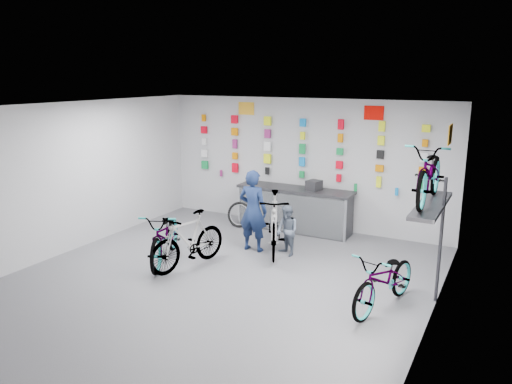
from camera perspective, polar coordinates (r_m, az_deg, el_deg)
The scene contains 20 objects.
floor at distance 8.70m, azimuth -5.16°, elevation -10.61°, with size 8.00×8.00×0.00m, color #4C4D51.
ceiling at distance 7.97m, azimuth -5.61°, elevation 9.53°, with size 8.00×8.00×0.00m, color white.
wall_back at distance 11.68m, azimuth 5.41°, elevation 3.29°, with size 7.00×7.00×0.00m, color #ABABAD.
wall_left at distance 10.50m, azimuth -21.59°, elevation 1.28°, with size 8.00×8.00×0.00m, color #ABABAD.
wall_right at distance 6.99m, azimuth 19.47°, elevation -4.23°, with size 8.00×8.00×0.00m, color #ABABAD.
counter at distance 11.49m, azimuth 4.42°, elevation -2.04°, with size 2.70×0.66×1.00m.
merch_wall at distance 11.58m, azimuth 5.14°, elevation 4.71°, with size 5.57×0.08×1.56m.
wall_bracket at distance 8.17m, azimuth 19.56°, elevation -2.02°, with size 0.39×1.90×2.00m.
sign_left at distance 12.17m, azimuth -1.12°, elevation 9.53°, with size 0.42×0.02×0.30m, color gold.
sign_right at distance 11.01m, azimuth 13.32°, elevation 8.79°, with size 0.42×0.02×0.30m, color red.
sign_side at distance 7.94m, azimuth 21.31°, elevation 6.14°, with size 0.02×0.40×0.30m, color gold.
bike_left at distance 9.71m, azimuth -10.33°, elevation -4.93°, with size 0.68×1.96×1.03m, color gray.
bike_center at distance 9.36m, azimuth -7.77°, elevation -5.47°, with size 0.49×1.75×1.05m, color gray.
bike_right at distance 7.95m, azimuth 14.53°, elevation -9.67°, with size 0.62×1.78×0.94m, color gray.
bike_service at distance 10.07m, azimuth 2.12°, elevation -3.55°, with size 0.56×2.00×1.20m, color gray.
bike_wall at distance 8.05m, azimuth 19.33°, elevation 2.08°, with size 0.63×1.80×0.95m, color gray.
clerk at distance 10.07m, azimuth -0.36°, elevation -2.14°, with size 0.61×0.40×1.67m, color #132147.
customer at distance 9.90m, azimuth 3.57°, elevation -4.44°, with size 0.49×0.38×1.01m, color #515D6F.
spare_wheel at distance 11.76m, azimuth -1.92°, elevation -2.61°, with size 0.62×0.24×0.61m.
register at distance 11.18m, azimuth 6.64°, elevation 0.77°, with size 0.28×0.30×0.22m, color black.
Camera 1 is at (4.38, -6.64, 3.51)m, focal length 35.00 mm.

